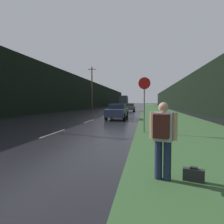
{
  "coord_description": "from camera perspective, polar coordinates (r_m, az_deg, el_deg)",
  "views": [
    {
      "loc": [
        4.89,
        -1.93,
        1.7
      ],
      "look_at": [
        2.18,
        14.46,
        0.86
      ],
      "focal_mm": 32.0,
      "sensor_mm": 36.0,
      "label": 1
    }
  ],
  "objects": [
    {
      "name": "stop_sign",
      "position": [
        11.08,
        9.21,
        3.56
      ],
      "size": [
        0.65,
        0.07,
        3.05
      ],
      "color": "slate",
      "rests_on": "ground_plane"
    },
    {
      "name": "lane_stripe_d",
      "position": [
        24.67,
        -2.08,
        -1.05
      ],
      "size": [
        0.12,
        3.0,
        0.01
      ],
      "primitive_type": "cube",
      "color": "silver",
      "rests_on": "ground_plane"
    },
    {
      "name": "lane_stripe_e",
      "position": [
        31.55,
        0.44,
        -0.19
      ],
      "size": [
        0.12,
        3.0,
        0.01
      ],
      "primitive_type": "cube",
      "color": "silver",
      "rests_on": "ground_plane"
    },
    {
      "name": "car_passing_far",
      "position": [
        35.55,
        5.01,
        1.33
      ],
      "size": [
        1.85,
        4.39,
        1.45
      ],
      "rotation": [
        0.0,
        0.0,
        3.14
      ],
      "color": "#4C514C",
      "rests_on": "ground_plane"
    },
    {
      "name": "delivery_truck",
      "position": [
        68.34,
        3.43,
        3.12
      ],
      "size": [
        2.55,
        7.19,
        3.78
      ],
      "color": "black",
      "rests_on": "ground_plane"
    },
    {
      "name": "car_passing_near",
      "position": [
        19.81,
        1.53,
        0.2
      ],
      "size": [
        1.87,
        4.73,
        1.49
      ],
      "rotation": [
        0.0,
        0.0,
        3.14
      ],
      "color": "#2D3856",
      "rests_on": "ground_plane"
    },
    {
      "name": "treeline_far_side",
      "position": [
        54.16,
        -7.03,
        4.96
      ],
      "size": [
        2.0,
        140.0,
        7.33
      ],
      "primitive_type": "cube",
      "color": "black",
      "rests_on": "ground_plane"
    },
    {
      "name": "utility_pole_far",
      "position": [
        41.51,
        -5.74,
        6.85
      ],
      "size": [
        1.8,
        0.24,
        8.88
      ],
      "color": "#4C3823",
      "rests_on": "ground_plane"
    },
    {
      "name": "lane_stripe_c",
      "position": [
        17.88,
        -6.54,
        -2.57
      ],
      "size": [
        0.12,
        3.0,
        0.01
      ],
      "primitive_type": "cube",
      "color": "silver",
      "rests_on": "ground_plane"
    },
    {
      "name": "treeline_near_side",
      "position": [
        52.64,
        18.7,
        4.39
      ],
      "size": [
        2.0,
        140.0,
        6.42
      ],
      "primitive_type": "cube",
      "color": "black",
      "rests_on": "ground_plane"
    },
    {
      "name": "grass_verge",
      "position": [
        42.04,
        12.76,
        0.52
      ],
      "size": [
        6.0,
        240.0,
        0.02
      ],
      "primitive_type": "cube",
      "color": "#33562D",
      "rests_on": "ground_plane"
    },
    {
      "name": "lane_stripe_f",
      "position": [
        38.47,
        2.06,
        0.37
      ],
      "size": [
        0.12,
        3.0,
        0.01
      ],
      "primitive_type": "cube",
      "color": "silver",
      "rests_on": "ground_plane"
    },
    {
      "name": "lane_stripe_b",
      "position": [
        11.37,
        -16.31,
        -5.82
      ],
      "size": [
        0.12,
        3.0,
        0.01
      ],
      "primitive_type": "cube",
      "color": "silver",
      "rests_on": "ground_plane"
    },
    {
      "name": "suitcase",
      "position": [
        4.77,
        22.3,
        -16.37
      ],
      "size": [
        0.45,
        0.26,
        0.32
      ],
      "rotation": [
        0.0,
        0.0,
        -0.29
      ],
      "color": "#232326",
      "rests_on": "ground_plane"
    },
    {
      "name": "hitchhiker_with_backpack",
      "position": [
        4.43,
        14.29,
        -6.67
      ],
      "size": [
        0.57,
        0.49,
        1.7
      ],
      "rotation": [
        0.0,
        0.0,
        -0.29
      ],
      "color": "#1E2847",
      "rests_on": "ground_plane"
    }
  ]
}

